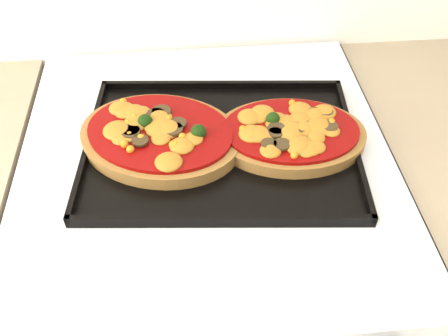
{
  "coord_description": "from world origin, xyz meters",
  "views": [
    {
      "loc": [
        -0.02,
        1.12,
        1.46
      ],
      "look_at": [
        0.03,
        1.65,
        0.92
      ],
      "focal_mm": 40.0,
      "sensor_mm": 36.0,
      "label": 1
    }
  ],
  "objects_px": {
    "stove": "(211,295)",
    "pizza_right": "(291,133)",
    "baking_tray": "(221,145)",
    "pizza_left": "(160,135)"
  },
  "relations": [
    {
      "from": "stove",
      "to": "baking_tray",
      "type": "xyz_separation_m",
      "value": [
        0.02,
        -0.0,
        0.47
      ]
    },
    {
      "from": "stove",
      "to": "pizza_right",
      "type": "relative_size",
      "value": 3.84
    },
    {
      "from": "stove",
      "to": "pizza_left",
      "type": "bearing_deg",
      "value": 173.36
    },
    {
      "from": "baking_tray",
      "to": "pizza_left",
      "type": "bearing_deg",
      "value": 177.22
    },
    {
      "from": "baking_tray",
      "to": "stove",
      "type": "bearing_deg",
      "value": 173.18
    },
    {
      "from": "stove",
      "to": "pizza_left",
      "type": "relative_size",
      "value": 3.56
    },
    {
      "from": "pizza_right",
      "to": "pizza_left",
      "type": "bearing_deg",
      "value": 176.34
    },
    {
      "from": "baking_tray",
      "to": "pizza_right",
      "type": "distance_m",
      "value": 0.11
    },
    {
      "from": "baking_tray",
      "to": "pizza_right",
      "type": "relative_size",
      "value": 1.79
    },
    {
      "from": "pizza_left",
      "to": "pizza_right",
      "type": "distance_m",
      "value": 0.2
    }
  ]
}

